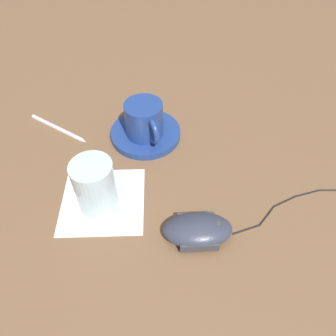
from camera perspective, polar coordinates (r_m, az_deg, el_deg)
name	(u,v)px	position (r m, az deg, el deg)	size (l,w,h in m)	color
ground_plane	(113,173)	(0.61, -9.54, -0.86)	(3.00, 3.00, 0.00)	brown
saucer	(146,133)	(0.67, -3.92, 6.06)	(0.14, 0.14, 0.01)	navy
coffee_cup	(145,120)	(0.64, -4.10, 8.34)	(0.10, 0.07, 0.07)	navy
computer_mouse	(198,230)	(0.51, 5.22, -10.69)	(0.06, 0.11, 0.03)	#2D3342
mouse_cable	(313,199)	(0.61, 23.96, -4.97)	(0.10, 0.31, 0.00)	black
napkin_under_glass	(103,201)	(0.57, -11.26, -5.57)	(0.14, 0.14, 0.00)	white
drinking_glass	(95,186)	(0.53, -12.55, -3.13)	(0.07, 0.07, 0.10)	silver
pen	(58,127)	(0.72, -18.65, 6.80)	(0.09, 0.13, 0.01)	silver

